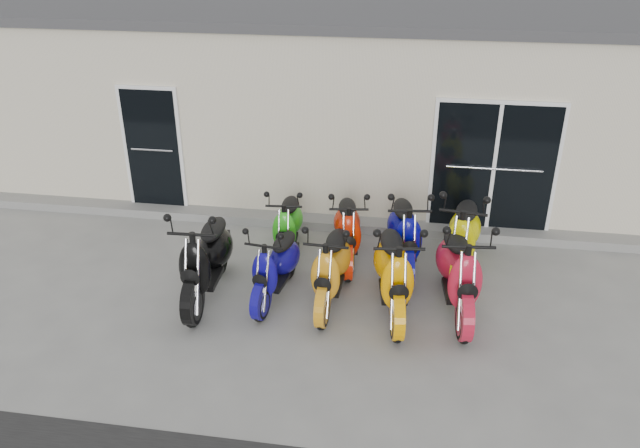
{
  "coord_description": "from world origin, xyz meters",
  "views": [
    {
      "loc": [
        1.29,
        -7.58,
        4.88
      ],
      "look_at": [
        0.0,
        0.6,
        0.75
      ],
      "focal_mm": 35.0,
      "sensor_mm": 36.0,
      "label": 1
    }
  ],
  "objects_px": {
    "scooter_front_black": "(205,249)",
    "scooter_front_red": "(460,261)",
    "scooter_back_red": "(348,222)",
    "scooter_back_green": "(287,219)",
    "scooter_front_blue": "(275,258)",
    "scooter_back_yellow": "(463,228)",
    "scooter_back_blue": "(405,225)",
    "scooter_front_orange_b": "(394,262)",
    "scooter_front_orange_a": "(331,259)"
  },
  "relations": [
    {
      "from": "scooter_front_black",
      "to": "scooter_front_red",
      "type": "height_order",
      "value": "scooter_front_red"
    },
    {
      "from": "scooter_back_red",
      "to": "scooter_back_green",
      "type": "bearing_deg",
      "value": 169.71
    },
    {
      "from": "scooter_front_black",
      "to": "scooter_front_blue",
      "type": "relative_size",
      "value": 1.2
    },
    {
      "from": "scooter_front_black",
      "to": "scooter_front_red",
      "type": "xyz_separation_m",
      "value": [
        3.44,
        0.2,
        0.0
      ]
    },
    {
      "from": "scooter_back_green",
      "to": "scooter_back_yellow",
      "type": "relative_size",
      "value": 0.83
    },
    {
      "from": "scooter_front_black",
      "to": "scooter_back_blue",
      "type": "xyz_separation_m",
      "value": [
        2.69,
        1.25,
        -0.04
      ]
    },
    {
      "from": "scooter_front_black",
      "to": "scooter_front_orange_b",
      "type": "distance_m",
      "value": 2.58
    },
    {
      "from": "scooter_front_orange_b",
      "to": "scooter_back_yellow",
      "type": "bearing_deg",
      "value": 41.93
    },
    {
      "from": "scooter_front_blue",
      "to": "scooter_back_red",
      "type": "distance_m",
      "value": 1.48
    },
    {
      "from": "scooter_front_black",
      "to": "scooter_back_green",
      "type": "height_order",
      "value": "scooter_front_black"
    },
    {
      "from": "scooter_front_red",
      "to": "scooter_back_blue",
      "type": "xyz_separation_m",
      "value": [
        -0.75,
        1.05,
        -0.04
      ]
    },
    {
      "from": "scooter_back_green",
      "to": "scooter_back_blue",
      "type": "xyz_separation_m",
      "value": [
        1.82,
        -0.11,
        0.08
      ]
    },
    {
      "from": "scooter_back_blue",
      "to": "scooter_back_yellow",
      "type": "xyz_separation_m",
      "value": [
        0.84,
        -0.06,
        0.04
      ]
    },
    {
      "from": "scooter_front_red",
      "to": "scooter_back_yellow",
      "type": "height_order",
      "value": "scooter_front_red"
    },
    {
      "from": "scooter_back_red",
      "to": "scooter_back_blue",
      "type": "distance_m",
      "value": 0.87
    },
    {
      "from": "scooter_front_red",
      "to": "scooter_back_green",
      "type": "height_order",
      "value": "scooter_front_red"
    },
    {
      "from": "scooter_front_blue",
      "to": "scooter_back_blue",
      "type": "relative_size",
      "value": 0.88
    },
    {
      "from": "scooter_front_orange_a",
      "to": "scooter_back_blue",
      "type": "relative_size",
      "value": 0.96
    },
    {
      "from": "scooter_front_orange_a",
      "to": "scooter_back_blue",
      "type": "height_order",
      "value": "scooter_back_blue"
    },
    {
      "from": "scooter_front_red",
      "to": "scooter_back_red",
      "type": "xyz_separation_m",
      "value": [
        -1.62,
        1.12,
        -0.1
      ]
    },
    {
      "from": "scooter_front_orange_a",
      "to": "scooter_back_blue",
      "type": "bearing_deg",
      "value": 51.66
    },
    {
      "from": "scooter_front_orange_b",
      "to": "scooter_back_green",
      "type": "xyz_separation_m",
      "value": [
        -1.71,
        1.3,
        -0.11
      ]
    },
    {
      "from": "scooter_front_black",
      "to": "scooter_front_blue",
      "type": "height_order",
      "value": "scooter_front_black"
    },
    {
      "from": "scooter_back_green",
      "to": "scooter_back_blue",
      "type": "bearing_deg",
      "value": -8.5
    },
    {
      "from": "scooter_back_red",
      "to": "scooter_front_orange_b",
      "type": "bearing_deg",
      "value": -66.62
    },
    {
      "from": "scooter_front_orange_a",
      "to": "scooter_back_green",
      "type": "distance_m",
      "value": 1.5
    },
    {
      "from": "scooter_front_blue",
      "to": "scooter_front_black",
      "type": "bearing_deg",
      "value": -164.93
    },
    {
      "from": "scooter_front_orange_b",
      "to": "scooter_front_red",
      "type": "xyz_separation_m",
      "value": [
        0.86,
        0.14,
        0.02
      ]
    },
    {
      "from": "scooter_front_red",
      "to": "scooter_back_blue",
      "type": "bearing_deg",
      "value": 119.86
    },
    {
      "from": "scooter_front_red",
      "to": "scooter_front_blue",
      "type": "bearing_deg",
      "value": 176.11
    },
    {
      "from": "scooter_back_blue",
      "to": "scooter_back_yellow",
      "type": "height_order",
      "value": "scooter_back_yellow"
    },
    {
      "from": "scooter_front_blue",
      "to": "scooter_back_yellow",
      "type": "height_order",
      "value": "scooter_back_yellow"
    },
    {
      "from": "scooter_front_black",
      "to": "scooter_back_green",
      "type": "bearing_deg",
      "value": 55.33
    },
    {
      "from": "scooter_front_orange_b",
      "to": "scooter_back_yellow",
      "type": "distance_m",
      "value": 1.48
    },
    {
      "from": "scooter_front_orange_b",
      "to": "scooter_front_red",
      "type": "distance_m",
      "value": 0.87
    },
    {
      "from": "scooter_front_black",
      "to": "scooter_front_red",
      "type": "relative_size",
      "value": 1.0
    },
    {
      "from": "scooter_back_blue",
      "to": "scooter_front_red",
      "type": "bearing_deg",
      "value": -61.61
    },
    {
      "from": "scooter_front_orange_b",
      "to": "scooter_back_green",
      "type": "height_order",
      "value": "scooter_front_orange_b"
    },
    {
      "from": "scooter_front_orange_b",
      "to": "scooter_back_blue",
      "type": "height_order",
      "value": "scooter_front_orange_b"
    },
    {
      "from": "scooter_front_orange_a",
      "to": "scooter_front_red",
      "type": "relative_size",
      "value": 0.9
    },
    {
      "from": "scooter_front_red",
      "to": "scooter_back_red",
      "type": "height_order",
      "value": "scooter_front_red"
    },
    {
      "from": "scooter_back_green",
      "to": "scooter_back_red",
      "type": "height_order",
      "value": "scooter_back_red"
    },
    {
      "from": "scooter_back_blue",
      "to": "scooter_back_green",
      "type": "bearing_deg",
      "value": 169.33
    },
    {
      "from": "scooter_front_black",
      "to": "scooter_back_yellow",
      "type": "bearing_deg",
      "value": 16.4
    },
    {
      "from": "scooter_front_orange_b",
      "to": "scooter_back_yellow",
      "type": "xyz_separation_m",
      "value": [
        0.95,
        1.13,
        0.02
      ]
    },
    {
      "from": "scooter_front_orange_a",
      "to": "scooter_back_yellow",
      "type": "height_order",
      "value": "scooter_back_yellow"
    },
    {
      "from": "scooter_front_orange_b",
      "to": "scooter_back_red",
      "type": "height_order",
      "value": "scooter_front_orange_b"
    },
    {
      "from": "scooter_back_blue",
      "to": "scooter_back_yellow",
      "type": "distance_m",
      "value": 0.85
    },
    {
      "from": "scooter_front_blue",
      "to": "scooter_front_orange_b",
      "type": "xyz_separation_m",
      "value": [
        1.63,
        -0.06,
        0.11
      ]
    },
    {
      "from": "scooter_back_green",
      "to": "scooter_back_yellow",
      "type": "distance_m",
      "value": 2.67
    }
  ]
}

